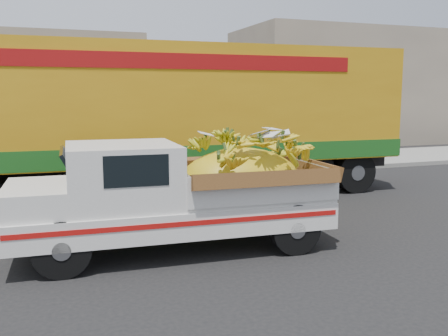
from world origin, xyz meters
name	(u,v)px	position (x,y,z in m)	size (l,w,h in m)	color
ground	(249,256)	(0.00, 0.00, 0.00)	(100.00, 100.00, 0.00)	black
curb	(151,179)	(0.00, 7.54, 0.07)	(60.00, 0.25, 0.15)	gray
sidewalk	(138,170)	(0.00, 9.64, 0.07)	(60.00, 4.00, 0.14)	gray
building_right	(364,88)	(14.00, 16.54, 3.00)	(14.00, 6.00, 6.00)	gray
pickup_truck	(196,192)	(-0.66, 0.74, 0.98)	(5.29, 2.16, 1.82)	black
semi_trailer	(175,114)	(0.12, 5.09, 2.12)	(12.02, 2.87, 3.80)	black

